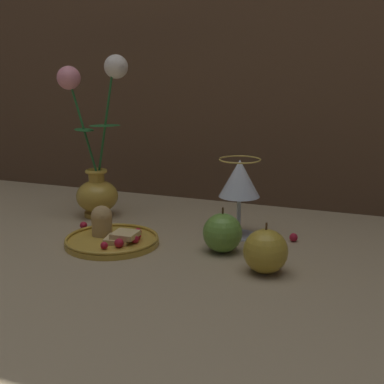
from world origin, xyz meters
name	(u,v)px	position (x,y,z in m)	size (l,w,h in m)	color
ground_plane	(162,239)	(0.00, 0.00, 0.00)	(2.40, 2.40, 0.00)	#9E8966
vase	(96,162)	(-0.21, 0.10, 0.13)	(0.16, 0.10, 0.36)	gold
plate_with_pastries	(111,236)	(-0.08, -0.06, 0.02)	(0.18, 0.18, 0.07)	gold
wine_glass	(239,181)	(0.14, 0.07, 0.11)	(0.08, 0.08, 0.16)	silver
apple_beside_vase	(222,233)	(0.14, -0.03, 0.04)	(0.07, 0.07, 0.09)	#669938
apple_near_glass	(266,251)	(0.24, -0.10, 0.04)	(0.08, 0.08, 0.09)	#B2932D
berry_near_plate	(294,237)	(0.25, 0.08, 0.01)	(0.02, 0.02, 0.02)	#AD192D
berry_front_center	(85,225)	(-0.18, 0.00, 0.01)	(0.02, 0.02, 0.02)	#AD192D
berry_by_glass_stem	(259,244)	(0.20, 0.01, 0.01)	(0.02, 0.02, 0.02)	#AD192D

